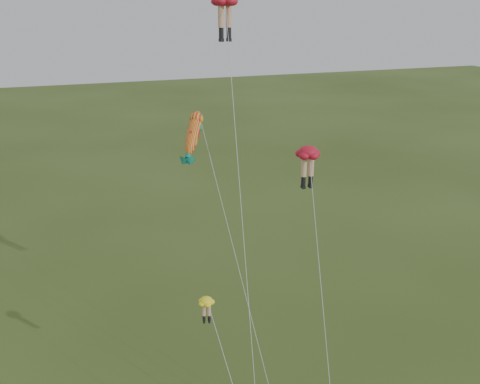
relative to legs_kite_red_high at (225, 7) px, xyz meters
name	(u,v)px	position (x,y,z in m)	size (l,w,h in m)	color
legs_kite_red_high	(225,7)	(0.00, 0.00, 0.00)	(3.00, 12.59, 24.55)	red
legs_kite_red_mid	(308,159)	(3.36, -5.45, -8.55)	(2.70, 9.50, 15.88)	red
legs_kite_yellow	(209,312)	(-3.87, -8.49, -15.74)	(1.88, 7.48, 8.66)	yellow
fish_kite	(194,135)	(-2.64, -1.63, -7.44)	(3.56, 10.92, 17.79)	gold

